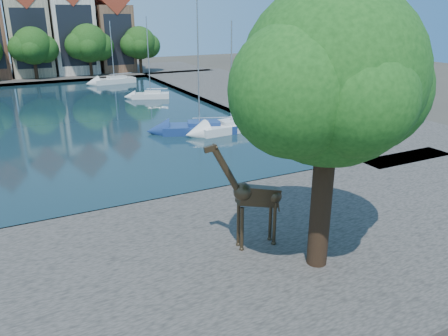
# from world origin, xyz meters

# --- Properties ---
(ground) EXTENTS (160.00, 160.00, 0.00)m
(ground) POSITION_xyz_m (0.00, 0.00, 0.00)
(ground) COLOR #38332B
(ground) RESTS_ON ground
(water_basin) EXTENTS (38.00, 50.00, 0.08)m
(water_basin) POSITION_xyz_m (0.00, 24.00, 0.04)
(water_basin) COLOR black
(water_basin) RESTS_ON ground
(near_quay) EXTENTS (50.00, 14.00, 0.50)m
(near_quay) POSITION_xyz_m (0.00, -7.00, 0.25)
(near_quay) COLOR #544F49
(near_quay) RESTS_ON ground
(far_quay) EXTENTS (60.00, 16.00, 0.50)m
(far_quay) POSITION_xyz_m (0.00, 56.00, 0.25)
(far_quay) COLOR #544F49
(far_quay) RESTS_ON ground
(right_quay) EXTENTS (14.00, 52.00, 0.50)m
(right_quay) POSITION_xyz_m (25.00, 24.00, 0.25)
(right_quay) COLOR #544F49
(right_quay) RESTS_ON ground
(plane_tree) EXTENTS (8.32, 6.40, 10.62)m
(plane_tree) POSITION_xyz_m (7.62, -9.01, 7.67)
(plane_tree) COLOR #332114
(plane_tree) RESTS_ON near_quay
(townhouse_east_inner) EXTENTS (5.94, 9.18, 15.79)m
(townhouse_east_inner) POSITION_xyz_m (2.00, 55.99, 7.73)
(townhouse_east_inner) COLOR tan
(townhouse_east_inner) RESTS_ON far_quay
(townhouse_east_mid) EXTENTS (6.43, 9.18, 16.65)m
(townhouse_east_mid) POSITION_xyz_m (8.50, 55.99, 8.10)
(townhouse_east_mid) COLOR beige
(townhouse_east_mid) RESTS_ON far_quay
(townhouse_east_end) EXTENTS (5.44, 9.18, 14.43)m
(townhouse_east_end) POSITION_xyz_m (15.00, 55.99, 7.11)
(townhouse_east_end) COLOR brown
(townhouse_east_end) RESTS_ON far_quay
(far_tree_mid_east) EXTENTS (7.02, 5.40, 7.52)m
(far_tree_mid_east) POSITION_xyz_m (2.10, 50.49, 5.13)
(far_tree_mid_east) COLOR #332114
(far_tree_mid_east) RESTS_ON far_quay
(far_tree_east) EXTENTS (7.54, 5.80, 7.84)m
(far_tree_east) POSITION_xyz_m (10.11, 50.49, 5.24)
(far_tree_east) COLOR #332114
(far_tree_east) RESTS_ON far_quay
(far_tree_far_east) EXTENTS (6.76, 5.20, 7.36)m
(far_tree_far_east) POSITION_xyz_m (18.09, 50.49, 5.08)
(far_tree_far_east) COLOR #332114
(far_tree_far_east) RESTS_ON far_quay
(giraffe_statue) EXTENTS (3.30, 0.78, 4.71)m
(giraffe_statue) POSITION_xyz_m (5.85, -6.65, 2.81)
(giraffe_statue) COLOR #3B2E1D
(giraffe_statue) RESTS_ON near_quay
(sailboat_right_a) EXTENTS (6.32, 2.61, 9.26)m
(sailboat_right_a) POSITION_xyz_m (14.66, 12.10, 0.61)
(sailboat_right_a) COLOR silver
(sailboat_right_a) RESTS_ON water_basin
(sailboat_right_b) EXTENTS (6.71, 4.22, 11.31)m
(sailboat_right_b) POSITION_xyz_m (12.00, 12.93, 0.62)
(sailboat_right_b) COLOR navy
(sailboat_right_b) RESTS_ON water_basin
(sailboat_right_c) EXTENTS (4.70, 2.99, 9.46)m
(sailboat_right_c) POSITION_xyz_m (13.11, 30.24, 0.59)
(sailboat_right_c) COLOR silver
(sailboat_right_c) RESTS_ON water_basin
(sailboat_right_d) EXTENTS (6.14, 2.80, 8.71)m
(sailboat_right_d) POSITION_xyz_m (12.00, 43.95, 0.63)
(sailboat_right_d) COLOR beige
(sailboat_right_d) RESTS_ON water_basin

